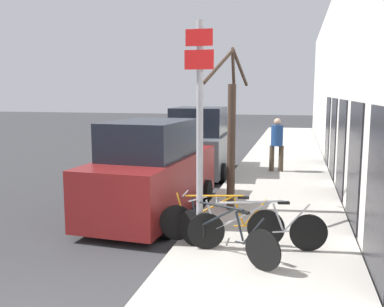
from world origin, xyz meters
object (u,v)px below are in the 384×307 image
object	(u,v)px
bicycle_0	(225,235)
street_tree	(231,134)
pedestrian_near	(277,141)
bicycle_1	(257,229)
parked_car_1	(200,145)
parked_car_0	(153,173)
signpost	(200,130)
bicycle_2	(221,222)

from	to	relation	value
bicycle_0	street_tree	xyz separation A→B (m)	(-0.35, 2.94, 1.39)
pedestrian_near	street_tree	world-z (taller)	street_tree
street_tree	bicycle_0	bearing A→B (deg)	-83.19
bicycle_1	parked_car_1	bearing A→B (deg)	9.26
bicycle_1	pedestrian_near	world-z (taller)	pedestrian_near
bicycle_1	pedestrian_near	size ratio (longest dim) A/B	1.30
bicycle_1	parked_car_1	xyz separation A→B (m)	(-2.63, 7.19, 0.52)
bicycle_1	pedestrian_near	distance (m)	7.70
bicycle_1	parked_car_0	size ratio (longest dim) A/B	0.51
bicycle_0	signpost	bearing A→B (deg)	87.85
bicycle_0	street_tree	bearing A→B (deg)	38.19
parked_car_0	pedestrian_near	xyz separation A→B (m)	(2.57, 5.59, 0.20)
signpost	pedestrian_near	world-z (taller)	signpost
signpost	bicycle_0	size ratio (longest dim) A/B	2.06
signpost	parked_car_0	bearing A→B (deg)	126.29
bicycle_0	parked_car_0	world-z (taller)	parked_car_0
parked_car_0	parked_car_1	distance (m)	5.11
signpost	bicycle_1	world-z (taller)	signpost
parked_car_0	parked_car_1	world-z (taller)	parked_car_1
pedestrian_near	bicycle_1	bearing A→B (deg)	-90.03
bicycle_2	signpost	bearing A→B (deg)	131.75
pedestrian_near	street_tree	xyz separation A→B (m)	(-0.81, -5.17, 0.71)
signpost	street_tree	world-z (taller)	signpost
signpost	parked_car_0	distance (m)	2.98
parked_car_0	street_tree	bearing A→B (deg)	16.78
signpost	parked_car_1	size ratio (longest dim) A/B	0.93
bicycle_0	pedestrian_near	distance (m)	8.15
bicycle_2	street_tree	world-z (taller)	street_tree
signpost	parked_car_1	world-z (taller)	signpost
parked_car_0	signpost	bearing A→B (deg)	-50.25
parked_car_1	street_tree	xyz separation A→B (m)	(1.79, -4.69, 0.86)
signpost	street_tree	size ratio (longest dim) A/B	1.05
bicycle_2	parked_car_1	size ratio (longest dim) A/B	0.54
bicycle_1	street_tree	world-z (taller)	street_tree
parked_car_1	pedestrian_near	world-z (taller)	parked_car_1
bicycle_1	parked_car_0	bearing A→B (deg)	40.46
bicycle_0	pedestrian_near	bearing A→B (deg)	28.15
bicycle_0	parked_car_0	xyz separation A→B (m)	(-2.11, 2.53, 0.48)
parked_car_0	bicycle_0	bearing A→B (deg)	-46.64
signpost	bicycle_2	bearing A→B (deg)	44.19
parked_car_1	signpost	bearing A→B (deg)	-79.85
bicycle_2	parked_car_0	size ratio (longest dim) A/B	0.49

